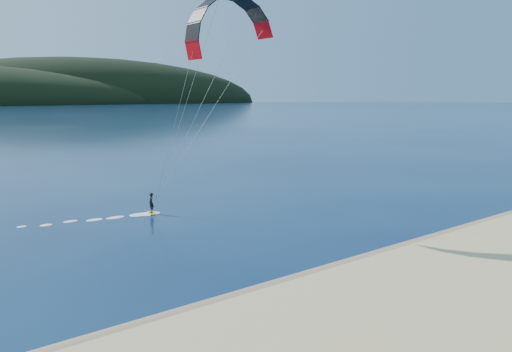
{
  "coord_description": "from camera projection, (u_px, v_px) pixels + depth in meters",
  "views": [
    {
      "loc": [
        -16.66,
        -13.62,
        9.79
      ],
      "look_at": [
        1.6,
        10.0,
        5.0
      ],
      "focal_mm": 34.56,
      "sensor_mm": 36.0,
      "label": 1
    }
  ],
  "objects": [
    {
      "name": "wet_sand",
      "position": [
        296.0,
        285.0,
        25.76
      ],
      "size": [
        220.0,
        2.5,
        0.1
      ],
      "color": "#81684B",
      "rests_on": "ground"
    },
    {
      "name": "ground",
      "position": [
        363.0,
        316.0,
        22.25
      ],
      "size": [
        1800.0,
        1800.0,
        0.0
      ],
      "primitive_type": "plane",
      "color": "#081A3B",
      "rests_on": "ground"
    },
    {
      "name": "kitesurfer_near",
      "position": [
        226.0,
        50.0,
        39.55
      ],
      "size": [
        20.11,
        7.26,
        17.06
      ],
      "color": "gold",
      "rests_on": "ground"
    }
  ]
}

